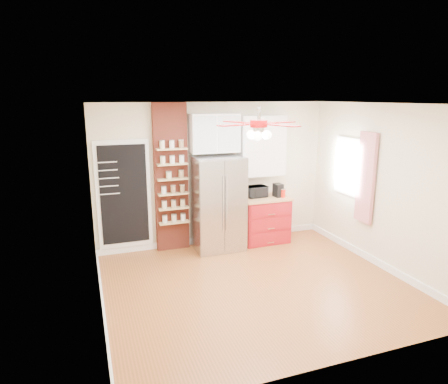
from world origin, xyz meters
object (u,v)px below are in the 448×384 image
object	(u,v)px
fridge	(218,203)
red_cabinet	(264,219)
canister_left	(283,193)
coffee_maker	(278,190)
ceiling_fan	(259,124)
pantry_jar_oats	(169,175)
toaster_oven	(256,192)

from	to	relation	value
fridge	red_cabinet	distance (m)	1.06
fridge	canister_left	distance (m)	1.30
coffee_maker	red_cabinet	bearing A→B (deg)	161.46
fridge	red_cabinet	size ratio (longest dim) A/B	1.86
fridge	ceiling_fan	bearing A→B (deg)	-88.24
fridge	coffee_maker	size ratio (longest dim) A/B	6.81
fridge	canister_left	world-z (taller)	fridge
coffee_maker	canister_left	distance (m)	0.11
ceiling_fan	coffee_maker	distance (m)	2.44
coffee_maker	canister_left	bearing A→B (deg)	-49.41
ceiling_fan	canister_left	world-z (taller)	ceiling_fan
coffee_maker	pantry_jar_oats	size ratio (longest dim) A/B	2.12
coffee_maker	pantry_jar_oats	distance (m)	2.14
red_cabinet	ceiling_fan	xyz separation A→B (m)	(-0.92, -1.68, 1.97)
red_cabinet	ceiling_fan	distance (m)	2.75
red_cabinet	pantry_jar_oats	world-z (taller)	pantry_jar_oats
fridge	pantry_jar_oats	bearing A→B (deg)	170.83
red_cabinet	canister_left	distance (m)	0.63
canister_left	pantry_jar_oats	distance (m)	2.23
ceiling_fan	pantry_jar_oats	xyz separation A→B (m)	(-0.92, 1.77, -0.99)
coffee_maker	canister_left	xyz separation A→B (m)	(0.07, -0.07, -0.05)
fridge	ceiling_fan	distance (m)	2.25
canister_left	pantry_jar_oats	bearing A→B (deg)	174.29
coffee_maker	ceiling_fan	bearing A→B (deg)	-131.44
toaster_oven	canister_left	xyz separation A→B (m)	(0.48, -0.18, -0.03)
ceiling_fan	canister_left	size ratio (longest dim) A/B	8.96
toaster_oven	coffee_maker	xyz separation A→B (m)	(0.41, -0.11, 0.02)
ceiling_fan	toaster_oven	bearing A→B (deg)	66.18
pantry_jar_oats	fridge	bearing A→B (deg)	-9.17
red_cabinet	toaster_oven	distance (m)	0.58
fridge	pantry_jar_oats	world-z (taller)	fridge
ceiling_fan	toaster_oven	size ratio (longest dim) A/B	3.54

